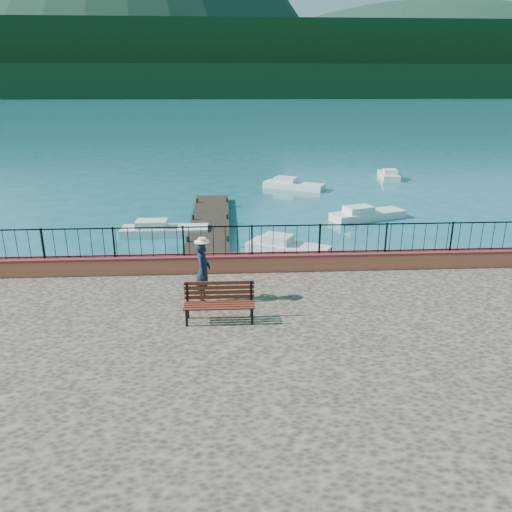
{
  "coord_description": "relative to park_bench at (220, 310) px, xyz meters",
  "views": [
    {
      "loc": [
        -1.08,
        -11.65,
        6.99
      ],
      "look_at": [
        -0.27,
        2.0,
        2.3
      ],
      "focal_mm": 35.0,
      "sensor_mm": 36.0,
      "label": 1
    }
  ],
  "objects": [
    {
      "name": "park_bench",
      "position": [
        0.0,
        0.0,
        0.0
      ],
      "size": [
        1.82,
        0.6,
        1.01
      ],
      "rotation": [
        0.0,
        0.0,
        -0.0
      ],
      "color": "black",
      "rests_on": "promenade"
    },
    {
      "name": "boat_1",
      "position": [
        2.88,
        8.85,
        -1.1
      ],
      "size": [
        3.78,
        2.87,
        0.8
      ],
      "primitive_type": "cube",
      "rotation": [
        0.0,
        0.0,
        -0.5
      ],
      "color": "silver",
      "rests_on": "ground"
    },
    {
      "name": "person",
      "position": [
        -0.46,
        1.39,
        0.55
      ],
      "size": [
        0.5,
        0.68,
        1.71
      ],
      "primitive_type": "imported",
      "rotation": [
        0.0,
        0.0,
        1.43
      ],
      "color": "black",
      "rests_on": "promenade"
    },
    {
      "name": "boat_2",
      "position": [
        7.97,
        14.53,
        -1.1
      ],
      "size": [
        4.41,
        2.61,
        0.8
      ],
      "primitive_type": "cube",
      "rotation": [
        0.0,
        0.0,
        0.34
      ],
      "color": "silver",
      "rests_on": "ground"
    },
    {
      "name": "boat_5",
      "position": [
        13.11,
        27.07,
        -1.1
      ],
      "size": [
        1.79,
        3.56,
        0.8
      ],
      "primitive_type": "cube",
      "rotation": [
        0.0,
        0.0,
        1.42
      ],
      "color": "silver",
      "rests_on": "ground"
    },
    {
      "name": "companion_hill",
      "position": [
        221.33,
        559.92,
        -1.5
      ],
      "size": [
        448.0,
        384.0,
        180.0
      ],
      "primitive_type": "ellipsoid",
      "color": "#142D23",
      "rests_on": "ground"
    },
    {
      "name": "foothills",
      "position": [
        1.33,
        359.92,
        20.5
      ],
      "size": [
        900.0,
        120.0,
        44.0
      ],
      "primitive_type": "cube",
      "color": "black",
      "rests_on": "ground"
    },
    {
      "name": "dock",
      "position": [
        -0.67,
        11.92,
        -1.35
      ],
      "size": [
        2.0,
        16.0,
        0.3
      ],
      "primitive_type": "cube",
      "color": "#2D231C",
      "rests_on": "ground"
    },
    {
      "name": "parapet",
      "position": [
        1.33,
        3.62,
        -0.01
      ],
      "size": [
        28.0,
        0.46,
        0.58
      ],
      "primitive_type": "cube",
      "color": "#BE6144",
      "rests_on": "promenade"
    },
    {
      "name": "railing",
      "position": [
        1.33,
        3.62,
        0.75
      ],
      "size": [
        27.0,
        0.05,
        0.95
      ],
      "primitive_type": "cube",
      "color": "black",
      "rests_on": "parapet"
    },
    {
      "name": "ground",
      "position": [
        1.33,
        -0.08,
        -1.5
      ],
      "size": [
        2000.0,
        2000.0,
        0.0
      ],
      "primitive_type": "plane",
      "color": "#19596B",
      "rests_on": "ground"
    },
    {
      "name": "hat",
      "position": [
        -0.46,
        1.39,
        1.47
      ],
      "size": [
        0.44,
        0.44,
        0.12
      ],
      "primitive_type": "cylinder",
      "color": "white",
      "rests_on": "person"
    },
    {
      "name": "boat_0",
      "position": [
        -2.83,
        12.01,
        -1.1
      ],
      "size": [
        4.21,
        1.31,
        0.8
      ],
      "primitive_type": "cube",
      "rotation": [
        0.0,
        0.0,
        -0.0
      ],
      "color": "silver",
      "rests_on": "ground"
    },
    {
      "name": "far_forest",
      "position": [
        1.33,
        299.92,
        7.5
      ],
      "size": [
        900.0,
        60.0,
        18.0
      ],
      "primitive_type": "cube",
      "color": "black",
      "rests_on": "ground"
    },
    {
      "name": "boat_4",
      "position": [
        5.05,
        23.32,
        -1.1
      ],
      "size": [
        4.44,
        3.26,
        0.8
      ],
      "primitive_type": "cube",
      "rotation": [
        0.0,
        0.0,
        -0.51
      ],
      "color": "silver",
      "rests_on": "ground"
    }
  ]
}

